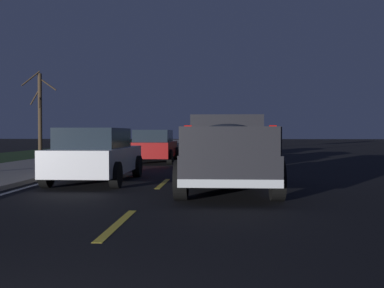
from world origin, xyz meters
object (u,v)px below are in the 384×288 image
(sedan_tan, at_px, (227,147))
(pickup_truck, at_px, (227,150))
(sedan_red, at_px, (154,146))
(bare_tree_far, at_px, (40,110))
(sedan_green, at_px, (225,143))
(sedan_white, at_px, (96,155))

(sedan_tan, bearing_deg, pickup_truck, 179.16)
(sedan_red, xyz_separation_m, bare_tree_far, (10.11, 9.66, 2.22))
(sedan_red, bearing_deg, pickup_truck, -161.77)
(pickup_truck, bearing_deg, sedan_tan, -0.84)
(sedan_green, distance_m, bare_tree_far, 13.67)
(sedan_white, xyz_separation_m, sedan_tan, (7.38, -3.84, 0.00))
(sedan_red, relative_size, bare_tree_far, 0.76)
(sedan_white, bearing_deg, bare_tree_far, 26.34)
(sedan_white, relative_size, sedan_tan, 0.99)
(bare_tree_far, bearing_deg, sedan_red, -136.30)
(sedan_white, bearing_deg, sedan_tan, -27.47)
(pickup_truck, bearing_deg, sedan_red, 18.23)
(sedan_red, distance_m, sedan_white, 8.57)
(pickup_truck, height_order, sedan_white, pickup_truck)
(sedan_red, distance_m, bare_tree_far, 14.16)
(pickup_truck, bearing_deg, sedan_green, -0.51)
(pickup_truck, height_order, sedan_red, pickup_truck)
(pickup_truck, distance_m, sedan_green, 16.92)
(sedan_red, height_order, sedan_tan, same)
(sedan_white, relative_size, sedan_green, 1.00)
(sedan_tan, relative_size, sedan_green, 1.01)
(pickup_truck, distance_m, sedan_red, 10.53)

